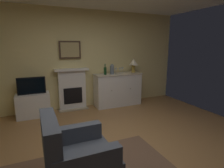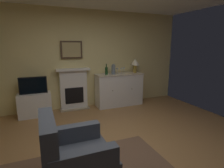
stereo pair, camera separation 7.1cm
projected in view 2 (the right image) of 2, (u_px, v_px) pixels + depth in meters
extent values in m
cube|color=#9E7042|center=(121.00, 157.00, 2.88)|extent=(5.88, 5.14, 0.10)
cube|color=#EAD68C|center=(82.00, 60.00, 4.90)|extent=(5.88, 0.06, 2.62)
cube|color=white|center=(74.00, 90.00, 4.85)|extent=(0.70, 0.18, 1.05)
cube|color=tan|center=(75.00, 109.00, 4.87)|extent=(0.77, 0.20, 0.03)
cube|color=black|center=(74.00, 95.00, 4.79)|extent=(0.48, 0.02, 0.42)
cube|color=white|center=(73.00, 69.00, 4.71)|extent=(0.87, 0.27, 0.05)
cube|color=#473323|center=(71.00, 50.00, 4.67)|extent=(0.55, 0.03, 0.45)
cube|color=tan|center=(72.00, 50.00, 4.65)|extent=(0.47, 0.01, 0.37)
cube|color=white|center=(119.00, 90.00, 5.16)|extent=(1.31, 0.45, 0.89)
cube|color=beige|center=(119.00, 74.00, 5.07)|extent=(1.34, 0.48, 0.03)
sphere|color=brown|center=(113.00, 91.00, 4.83)|extent=(0.02, 0.02, 0.02)
sphere|color=brown|center=(132.00, 89.00, 5.04)|extent=(0.02, 0.02, 0.02)
cylinder|color=#B79338|center=(135.00, 69.00, 5.23)|extent=(0.10, 0.10, 0.22)
cone|color=#EFE5C6|center=(135.00, 62.00, 5.19)|extent=(0.26, 0.26, 0.18)
cylinder|color=#193F1E|center=(106.00, 71.00, 4.87)|extent=(0.08, 0.08, 0.20)
cylinder|color=#193F1E|center=(106.00, 66.00, 4.84)|extent=(0.03, 0.03, 0.09)
cylinder|color=silver|center=(117.00, 74.00, 5.03)|extent=(0.06, 0.06, 0.00)
cylinder|color=silver|center=(117.00, 72.00, 5.02)|extent=(0.01, 0.01, 0.09)
cone|color=silver|center=(117.00, 69.00, 5.00)|extent=(0.07, 0.07, 0.07)
cylinder|color=silver|center=(121.00, 74.00, 5.03)|extent=(0.06, 0.06, 0.00)
cylinder|color=silver|center=(121.00, 72.00, 5.02)|extent=(0.01, 0.01, 0.09)
cone|color=silver|center=(121.00, 69.00, 5.01)|extent=(0.07, 0.07, 0.07)
cylinder|color=silver|center=(124.00, 73.00, 5.14)|extent=(0.06, 0.06, 0.00)
cylinder|color=silver|center=(124.00, 71.00, 5.13)|extent=(0.01, 0.01, 0.09)
cone|color=silver|center=(124.00, 69.00, 5.11)|extent=(0.07, 0.07, 0.07)
cylinder|color=slate|center=(113.00, 70.00, 4.92)|extent=(0.11, 0.11, 0.24)
sphere|color=slate|center=(113.00, 65.00, 4.90)|extent=(0.08, 0.08, 0.08)
cube|color=white|center=(35.00, 105.00, 4.39)|extent=(0.75, 0.42, 0.57)
cube|color=black|center=(33.00, 85.00, 4.27)|extent=(0.62, 0.06, 0.40)
cube|color=black|center=(33.00, 86.00, 4.24)|extent=(0.57, 0.01, 0.35)
cube|color=#474C56|center=(79.00, 165.00, 2.20)|extent=(0.80, 0.76, 0.32)
cube|color=#474C56|center=(48.00, 140.00, 1.99)|extent=(0.16, 0.76, 0.50)
cube|color=#474C56|center=(85.00, 161.00, 1.85)|extent=(0.72, 0.14, 0.22)
cube|color=#474C56|center=(73.00, 133.00, 2.43)|extent=(0.72, 0.14, 0.22)
cylinder|color=#473323|center=(98.00, 159.00, 2.66)|extent=(0.05, 0.05, 0.10)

